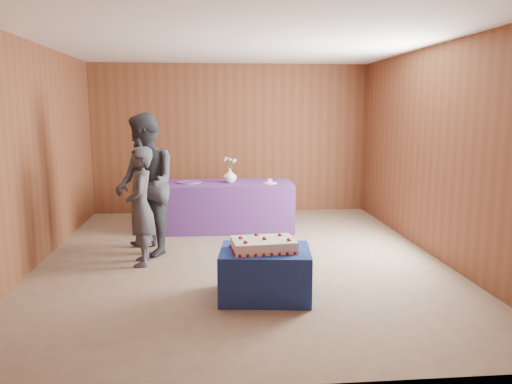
{
  "coord_description": "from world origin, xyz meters",
  "views": [
    {
      "loc": [
        -0.38,
        -6.15,
        1.9
      ],
      "look_at": [
        0.2,
        0.1,
        0.85
      ],
      "focal_mm": 35.0,
      "sensor_mm": 36.0,
      "label": 1
    }
  ],
  "objects": [
    {
      "name": "guest_left",
      "position": [
        -1.23,
        -0.12,
        0.73
      ],
      "size": [
        0.4,
        0.56,
        1.45
      ],
      "primitive_type": "imported",
      "rotation": [
        0.0,
        0.0,
        -1.47
      ],
      "color": "#373640",
      "rests_on": "ground"
    },
    {
      "name": "knife",
      "position": [
        0.59,
        1.26,
        0.75
      ],
      "size": [
        0.26,
        0.09,
        0.0
      ],
      "primitive_type": "cube",
      "rotation": [
        0.0,
        0.0,
        -0.26
      ],
      "color": "#B5B6BA",
      "rests_on": "serving_table"
    },
    {
      "name": "cake_slice",
      "position": [
        0.55,
        1.46,
        0.79
      ],
      "size": [
        0.07,
        0.07,
        0.08
      ],
      "rotation": [
        0.0,
        0.0,
        -0.13
      ],
      "color": "white",
      "rests_on": "plate"
    },
    {
      "name": "ground",
      "position": [
        0.0,
        0.0,
        0.0
      ],
      "size": [
        6.0,
        6.0,
        0.0
      ],
      "primitive_type": "plane",
      "color": "gray",
      "rests_on": "ground"
    },
    {
      "name": "vase",
      "position": [
        -0.07,
        1.62,
        0.86
      ],
      "size": [
        0.24,
        0.24,
        0.22
      ],
      "primitive_type": "imported",
      "rotation": [
        0.0,
        0.0,
        0.14
      ],
      "color": "white",
      "rests_on": "serving_table"
    },
    {
      "name": "serving_table",
      "position": [
        -0.09,
        1.61,
        0.38
      ],
      "size": [
        2.03,
        0.97,
        0.75
      ],
      "primitive_type": "cube",
      "rotation": [
        0.0,
        0.0,
        -0.04
      ],
      "color": "#543084",
      "rests_on": "ground"
    },
    {
      "name": "platter",
      "position": [
        -0.71,
        1.65,
        0.76
      ],
      "size": [
        0.53,
        0.53,
        0.02
      ],
      "primitive_type": "cylinder",
      "rotation": [
        0.0,
        0.0,
        -0.47
      ],
      "color": "#754E9C",
      "rests_on": "serving_table"
    },
    {
      "name": "room_shell",
      "position": [
        0.0,
        0.0,
        1.8
      ],
      "size": [
        5.04,
        6.04,
        2.72
      ],
      "color": "brown",
      "rests_on": "ground"
    },
    {
      "name": "guest_right",
      "position": [
        -1.22,
        0.33,
        0.93
      ],
      "size": [
        1.04,
        1.12,
        1.85
      ],
      "primitive_type": "imported",
      "rotation": [
        0.0,
        0.0,
        -1.1
      ],
      "color": "#31323B",
      "rests_on": "ground"
    },
    {
      "name": "flower_spray",
      "position": [
        -0.07,
        1.62,
        1.1
      ],
      "size": [
        0.21,
        0.21,
        0.16
      ],
      "color": "#29682C",
      "rests_on": "vase"
    },
    {
      "name": "plate",
      "position": [
        0.55,
        1.46,
        0.76
      ],
      "size": [
        0.23,
        0.23,
        0.01
      ],
      "primitive_type": "cylinder",
      "rotation": [
        0.0,
        0.0,
        0.06
      ],
      "color": "white",
      "rests_on": "serving_table"
    },
    {
      "name": "sheet_cake",
      "position": [
        0.14,
        -1.36,
        0.56
      ],
      "size": [
        0.68,
        0.5,
        0.15
      ],
      "rotation": [
        0.0,
        0.0,
        0.09
      ],
      "color": "white",
      "rests_on": "cake_table"
    },
    {
      "name": "cake_table",
      "position": [
        0.16,
        -1.33,
        0.25
      ],
      "size": [
        0.97,
        0.8,
        0.5
      ],
      "primitive_type": "cube",
      "rotation": [
        0.0,
        0.0,
        -0.12
      ],
      "color": "#1B2B98",
      "rests_on": "ground"
    }
  ]
}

